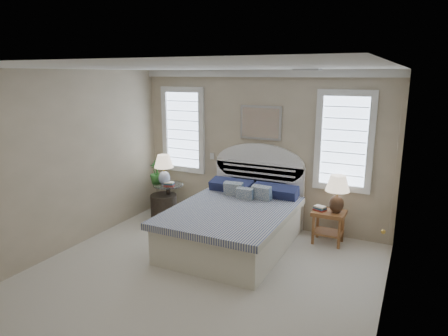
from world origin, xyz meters
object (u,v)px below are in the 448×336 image
at_px(lamp_right, 337,190).
at_px(nightstand_right, 329,220).
at_px(lamp_left, 164,166).
at_px(floor_pot, 164,206).
at_px(side_table_left, 168,197).
at_px(bed, 236,221).

bearing_deg(lamp_right, nightstand_right, -177.81).
xyz_separation_m(lamp_left, lamp_right, (3.09, 0.15, -0.08)).
bearing_deg(floor_pot, lamp_right, 3.44).
height_order(nightstand_right, lamp_left, lamp_left).
bearing_deg(side_table_left, lamp_right, 1.95).
relative_size(side_table_left, lamp_left, 1.10).
bearing_deg(floor_pot, side_table_left, 57.57).
height_order(nightstand_right, lamp_right, lamp_right).
height_order(side_table_left, nightstand_right, side_table_left).
relative_size(nightstand_right, lamp_left, 0.93).
height_order(floor_pot, lamp_right, lamp_right).
height_order(bed, nightstand_right, bed).
bearing_deg(lamp_left, nightstand_right, 2.84).
bearing_deg(lamp_left, side_table_left, 48.30).
bearing_deg(bed, side_table_left, 160.26).
bearing_deg(lamp_left, bed, -17.80).
bearing_deg(floor_pot, lamp_left, 75.04).
xyz_separation_m(floor_pot, lamp_left, (0.01, 0.03, 0.76)).
xyz_separation_m(floor_pot, lamp_right, (3.10, 0.19, 0.67)).
relative_size(side_table_left, lamp_right, 1.05).
bearing_deg(lamp_left, floor_pot, -104.96).
bearing_deg(lamp_right, side_table_left, -178.05).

